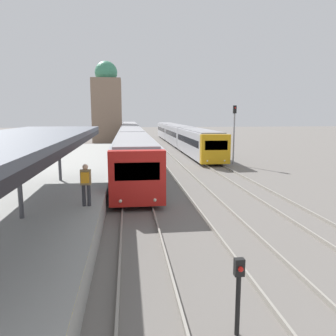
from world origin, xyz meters
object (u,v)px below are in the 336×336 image
(train_near, at_px, (131,136))
(signal_post_near, at_px, (238,288))
(person_on_platform, at_px, (86,182))
(signal_mast_far, at_px, (234,128))
(train_far, at_px, (179,134))

(train_near, distance_m, signal_post_near, 38.20)
(person_on_platform, height_order, signal_mast_far, signal_mast_far)
(train_near, xyz_separation_m, train_far, (7.12, 3.70, -0.02))
(signal_post_near, bearing_deg, train_near, 92.63)
(person_on_platform, relative_size, signal_post_near, 1.00)
(person_on_platform, height_order, train_far, train_far)
(signal_post_near, height_order, signal_mast_far, signal_mast_far)
(signal_post_near, distance_m, signal_mast_far, 23.99)
(train_far, distance_m, signal_mast_far, 19.32)
(train_far, height_order, signal_mast_far, signal_mast_far)
(train_far, relative_size, signal_post_near, 24.66)
(train_near, bearing_deg, signal_post_near, -87.37)
(train_far, bearing_deg, signal_post_near, -97.30)
(person_on_platform, relative_size, train_far, 0.04)
(train_near, xyz_separation_m, signal_post_near, (1.76, -38.16, -0.62))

